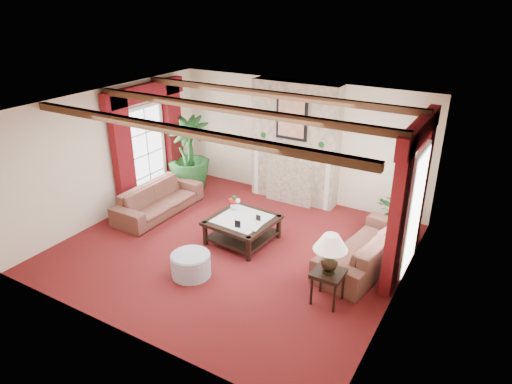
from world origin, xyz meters
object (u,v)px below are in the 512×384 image
Objects in this scene: sofa_right at (366,242)px; ottoman at (191,265)px; sofa_left at (158,195)px; side_table at (327,287)px; potted_palm at (190,170)px; coffee_table at (242,230)px.

sofa_right is 3.06m from ottoman.
sofa_left is 4.47m from side_table.
ottoman is (2.07, -1.55, -0.22)m from sofa_left.
potted_palm is (-0.21, 1.38, 0.08)m from sofa_left.
sofa_left is at bearing -77.63° from sofa_right.
potted_palm reaches higher than sofa_left.
coffee_table is 1.73× the size of ottoman.
coffee_table is (-2.29, -0.41, -0.21)m from sofa_right.
potted_palm reaches higher than ottoman.
potted_palm is (-4.72, 1.11, 0.05)m from sofa_right.
side_table is at bearing -28.32° from potted_palm.
coffee_table is at bearing 156.18° from side_table.
ottoman is (-0.15, -1.42, -0.04)m from coffee_table.
coffee_table is at bearing -71.04° from sofa_right.
sofa_right is at bearing -13.20° from potted_palm.
side_table is 2.32m from ottoman.
potted_palm is 1.66× the size of coffee_table.
ottoman is (-2.27, -0.48, -0.08)m from side_table.
sofa_right is 2.34m from coffee_table.
ottoman is at bearing -44.26° from sofa_right.
side_table reaches higher than ottoman.
sofa_left is 3.88× the size of side_table.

